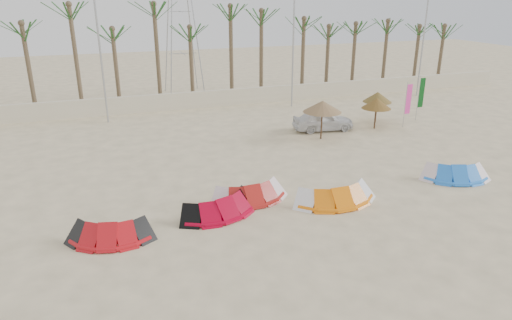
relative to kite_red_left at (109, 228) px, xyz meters
name	(u,v)px	position (x,y,z in m)	size (l,w,h in m)	color
ground	(313,250)	(6.71, -3.28, -0.42)	(120.00, 120.00, 0.00)	beige
boundary_wall	(187,101)	(6.71, 18.72, 0.23)	(60.00, 0.30, 1.30)	beige
palm_line	(188,21)	(7.38, 20.22, 6.03)	(52.00, 4.00, 7.70)	brown
lamp_b	(99,37)	(0.75, 16.72, 5.35)	(1.25, 0.14, 11.00)	#A5A8AD
lamp_c	(294,31)	(14.75, 16.72, 5.35)	(1.25, 0.14, 11.00)	#A5A8AD
lamp_d	(425,28)	(26.75, 16.72, 5.35)	(1.25, 0.14, 11.00)	#A5A8AD
pylon	(185,93)	(7.71, 24.72, -0.42)	(3.00, 3.00, 14.00)	#A5A8AD
kite_red_left	(109,228)	(0.00, 0.00, 0.00)	(3.35, 2.13, 0.90)	#B70F16
kite_red_mid	(218,202)	(4.35, 0.73, 0.00)	(3.83, 2.44, 0.90)	#A2001A
kite_red_right	(248,190)	(5.90, 1.54, 0.00)	(3.44, 1.69, 0.90)	#A31915
kite_orange	(332,191)	(9.33, 0.14, 0.00)	(3.69, 1.56, 0.90)	orange
kite_blue	(451,170)	(16.04, 0.45, 0.00)	(3.56, 2.43, 0.90)	blue
parasol_left	(322,106)	(12.98, 8.29, 1.63)	(2.37, 2.37, 2.40)	#4C331E
parasol_mid	(377,103)	(17.39, 9.12, 1.29)	(1.93, 1.93, 2.07)	#4C331E
parasol_right	(378,97)	(18.28, 10.36, 1.39)	(1.98, 1.98, 2.16)	#4C331E
flag_pink	(408,100)	(19.56, 8.77, 1.40)	(0.45, 0.04, 3.06)	#A5A8AD
flag_green	(421,94)	(21.46, 9.88, 1.47)	(0.45, 0.04, 3.18)	#A5A8AD
car	(323,120)	(13.94, 9.92, 0.25)	(1.58, 3.93, 1.34)	white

